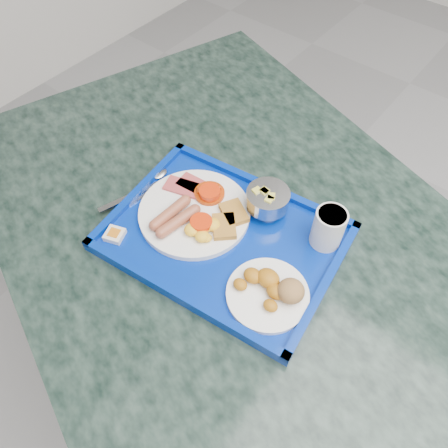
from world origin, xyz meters
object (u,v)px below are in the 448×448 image
(bread_plate, at_px, (271,291))
(table, at_px, (238,286))
(main_plate, at_px, (197,213))
(juice_cup, at_px, (329,227))
(tray, at_px, (224,238))
(fruit_bowl, at_px, (267,199))

(bread_plate, bearing_deg, table, 148.99)
(main_plate, bearing_deg, bread_plate, -13.28)
(juice_cup, bearing_deg, bread_plate, -94.75)
(table, xyz_separation_m, main_plate, (-0.09, -0.02, 0.24))
(table, distance_m, main_plate, 0.26)
(tray, bearing_deg, table, 55.78)
(main_plate, distance_m, bread_plate, 0.23)
(tray, height_order, main_plate, main_plate)
(table, xyz_separation_m, bread_plate, (0.13, -0.08, 0.24))
(fruit_bowl, distance_m, juice_cup, 0.13)
(bread_plate, height_order, fruit_bowl, fruit_bowl)
(main_plate, bearing_deg, tray, -2.79)
(fruit_bowl, height_order, juice_cup, juice_cup)
(table, xyz_separation_m, fruit_bowl, (0.01, 0.08, 0.26))
(table, relative_size, main_plate, 6.59)
(main_plate, relative_size, juice_cup, 2.71)
(tray, bearing_deg, juice_cup, 35.59)
(table, relative_size, fruit_bowl, 17.19)
(fruit_bowl, xyz_separation_m, juice_cup, (0.13, 0.01, 0.01))
(table, bearing_deg, main_plate, -165.13)
(juice_cup, bearing_deg, fruit_bowl, -174.81)
(juice_cup, bearing_deg, main_plate, -154.59)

